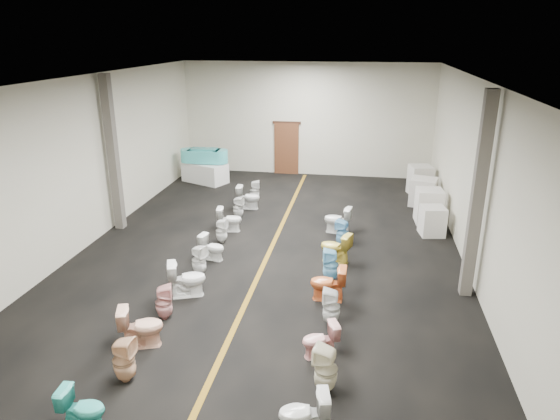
# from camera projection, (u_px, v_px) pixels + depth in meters

# --- Properties ---
(floor) EXTENTS (16.00, 16.00, 0.00)m
(floor) POSITION_uv_depth(u_px,v_px,m) (270.00, 252.00, 13.35)
(floor) COLOR black
(floor) RESTS_ON ground
(ceiling) EXTENTS (16.00, 16.00, 0.00)m
(ceiling) POSITION_uv_depth(u_px,v_px,m) (268.00, 79.00, 11.85)
(ceiling) COLOR black
(ceiling) RESTS_ON ground
(wall_back) EXTENTS (10.00, 0.00, 10.00)m
(wall_back) POSITION_uv_depth(u_px,v_px,m) (306.00, 120.00, 20.04)
(wall_back) COLOR beige
(wall_back) RESTS_ON ground
(wall_front) EXTENTS (10.00, 0.00, 10.00)m
(wall_front) POSITION_uv_depth(u_px,v_px,m) (123.00, 366.00, 5.17)
(wall_front) COLOR beige
(wall_front) RESTS_ON ground
(wall_left) EXTENTS (0.00, 16.00, 16.00)m
(wall_left) POSITION_uv_depth(u_px,v_px,m) (86.00, 162.00, 13.40)
(wall_left) COLOR beige
(wall_left) RESTS_ON ground
(wall_right) EXTENTS (0.00, 16.00, 16.00)m
(wall_right) POSITION_uv_depth(u_px,v_px,m) (476.00, 179.00, 11.81)
(wall_right) COLOR beige
(wall_right) RESTS_ON ground
(aisle_stripe) EXTENTS (0.12, 15.60, 0.01)m
(aisle_stripe) POSITION_uv_depth(u_px,v_px,m) (270.00, 251.00, 13.35)
(aisle_stripe) COLOR brown
(aisle_stripe) RESTS_ON floor
(back_door) EXTENTS (1.00, 0.10, 2.10)m
(back_door) POSITION_uv_depth(u_px,v_px,m) (287.00, 149.00, 20.51)
(back_door) COLOR #562D19
(back_door) RESTS_ON floor
(door_frame) EXTENTS (1.15, 0.08, 0.10)m
(door_frame) POSITION_uv_depth(u_px,v_px,m) (287.00, 123.00, 20.16)
(door_frame) COLOR #331C11
(door_frame) RESTS_ON back_door
(column_left) EXTENTS (0.25, 0.25, 4.50)m
(column_left) POSITION_uv_depth(u_px,v_px,m) (113.00, 154.00, 14.29)
(column_left) COLOR #59544C
(column_left) RESTS_ON floor
(column_right) EXTENTS (0.25, 0.25, 4.50)m
(column_right) POSITION_uv_depth(u_px,v_px,m) (478.00, 198.00, 10.45)
(column_right) COLOR #59544C
(column_right) RESTS_ON floor
(display_table) EXTENTS (1.93, 1.50, 0.77)m
(display_table) POSITION_uv_depth(u_px,v_px,m) (205.00, 172.00, 19.51)
(display_table) COLOR white
(display_table) RESTS_ON floor
(bathtub) EXTENTS (1.86, 0.68, 0.55)m
(bathtub) POSITION_uv_depth(u_px,v_px,m) (204.00, 155.00, 19.29)
(bathtub) COLOR #41BDBC
(bathtub) RESTS_ON display_table
(appliance_crate_a) EXTENTS (0.75, 0.75, 0.84)m
(appliance_crate_a) POSITION_uv_depth(u_px,v_px,m) (432.00, 221.00, 14.35)
(appliance_crate_a) COLOR silver
(appliance_crate_a) RESTS_ON floor
(appliance_crate_b) EXTENTS (0.81, 0.81, 1.05)m
(appliance_crate_b) POSITION_uv_depth(u_px,v_px,m) (429.00, 206.00, 15.28)
(appliance_crate_b) COLOR silver
(appliance_crate_b) RESTS_ON floor
(appliance_crate_c) EXTENTS (0.99, 0.99, 0.93)m
(appliance_crate_c) POSITION_uv_depth(u_px,v_px,m) (423.00, 192.00, 16.86)
(appliance_crate_c) COLOR silver
(appliance_crate_c) RESTS_ON floor
(appliance_crate_d) EXTENTS (0.90, 0.90, 1.06)m
(appliance_crate_d) POSITION_uv_depth(u_px,v_px,m) (420.00, 180.00, 17.96)
(appliance_crate_d) COLOR beige
(appliance_crate_d) RESTS_ON floor
(toilet_left_0) EXTENTS (0.68, 0.42, 0.68)m
(toilet_left_0) POSITION_uv_depth(u_px,v_px,m) (83.00, 408.00, 7.27)
(toilet_left_0) COLOR #35B5A9
(toilet_left_0) RESTS_ON floor
(toilet_left_1) EXTENTS (0.38, 0.37, 0.81)m
(toilet_left_1) POSITION_uv_depth(u_px,v_px,m) (124.00, 360.00, 8.25)
(toilet_left_1) COLOR #DEAB82
(toilet_left_1) RESTS_ON floor
(toilet_left_2) EXTENTS (0.90, 0.69, 0.81)m
(toilet_left_2) POSITION_uv_depth(u_px,v_px,m) (141.00, 326.00, 9.19)
(toilet_left_2) COLOR #F2B697
(toilet_left_2) RESTS_ON floor
(toilet_left_3) EXTENTS (0.44, 0.43, 0.75)m
(toilet_left_3) POSITION_uv_depth(u_px,v_px,m) (164.00, 302.00, 10.09)
(toilet_left_3) COLOR #D79694
(toilet_left_3) RESTS_ON floor
(toilet_left_4) EXTENTS (0.92, 0.72, 0.83)m
(toilet_left_4) POSITION_uv_depth(u_px,v_px,m) (187.00, 279.00, 10.98)
(toilet_left_4) COLOR white
(toilet_left_4) RESTS_ON floor
(toilet_left_5) EXTENTS (0.46, 0.45, 0.76)m
(toilet_left_5) POSITION_uv_depth(u_px,v_px,m) (199.00, 260.00, 11.96)
(toilet_left_5) COLOR white
(toilet_left_5) RESTS_ON floor
(toilet_left_6) EXTENTS (0.72, 0.50, 0.67)m
(toilet_left_6) POSITION_uv_depth(u_px,v_px,m) (212.00, 247.00, 12.79)
(toilet_left_6) COLOR white
(toilet_left_6) RESTS_ON floor
(toilet_left_7) EXTENTS (0.34, 0.34, 0.69)m
(toilet_left_7) POSITION_uv_depth(u_px,v_px,m) (221.00, 231.00, 13.83)
(toilet_left_7) COLOR white
(toilet_left_7) RESTS_ON floor
(toilet_left_8) EXTENTS (0.76, 0.49, 0.73)m
(toilet_left_8) POSITION_uv_depth(u_px,v_px,m) (230.00, 219.00, 14.64)
(toilet_left_8) COLOR white
(toilet_left_8) RESTS_ON floor
(toilet_left_9) EXTENTS (0.36, 0.35, 0.71)m
(toilet_left_9) POSITION_uv_depth(u_px,v_px,m) (238.00, 207.00, 15.67)
(toilet_left_9) COLOR silver
(toilet_left_9) RESTS_ON floor
(toilet_left_10) EXTENTS (0.78, 0.47, 0.78)m
(toilet_left_10) POSITION_uv_depth(u_px,v_px,m) (248.00, 197.00, 16.54)
(toilet_left_10) COLOR silver
(toilet_left_10) RESTS_ON floor
(toilet_left_11) EXTENTS (0.38, 0.38, 0.71)m
(toilet_left_11) POSITION_uv_depth(u_px,v_px,m) (255.00, 190.00, 17.37)
(toilet_left_11) COLOR white
(toilet_left_11) RESTS_ON floor
(toilet_right_1) EXTENTS (0.80, 0.56, 0.74)m
(toilet_right_1) POSITION_uv_depth(u_px,v_px,m) (304.00, 414.00, 7.12)
(toilet_right_1) COLOR silver
(toilet_right_1) RESTS_ON floor
(toilet_right_2) EXTENTS (0.46, 0.45, 0.83)m
(toilet_right_2) POSITION_uv_depth(u_px,v_px,m) (326.00, 369.00, 8.00)
(toilet_right_2) COLOR #EDE4C3
(toilet_right_2) RESTS_ON floor
(toilet_right_3) EXTENTS (0.74, 0.59, 0.66)m
(toilet_right_3) POSITION_uv_depth(u_px,v_px,m) (320.00, 340.00, 8.90)
(toilet_right_3) COLOR #F0A6A3
(toilet_right_3) RESTS_ON floor
(toilet_right_4) EXTENTS (0.36, 0.35, 0.77)m
(toilet_right_4) POSITION_uv_depth(u_px,v_px,m) (331.00, 307.00, 9.90)
(toilet_right_4) COLOR white
(toilet_right_4) RESTS_ON floor
(toilet_right_5) EXTENTS (0.78, 0.44, 0.79)m
(toilet_right_5) POSITION_uv_depth(u_px,v_px,m) (328.00, 283.00, 10.81)
(toilet_right_5) COLOR orange
(toilet_right_5) RESTS_ON floor
(toilet_right_6) EXTENTS (0.41, 0.40, 0.80)m
(toilet_right_6) POSITION_uv_depth(u_px,v_px,m) (331.00, 265.00, 11.65)
(toilet_right_6) COLOR #83D0F3
(toilet_right_6) RESTS_ON floor
(toilet_right_7) EXTENTS (0.89, 0.68, 0.80)m
(toilet_right_7) POSITION_uv_depth(u_px,v_px,m) (335.00, 248.00, 12.61)
(toilet_right_7) COLOR gold
(toilet_right_7) RESTS_ON floor
(toilet_right_8) EXTENTS (0.44, 0.44, 0.76)m
(toilet_right_8) POSITION_uv_depth(u_px,v_px,m) (343.00, 233.00, 13.59)
(toilet_right_8) COLOR #75BCE9
(toilet_right_8) RESTS_ON floor
(toilet_right_9) EXTENTS (0.86, 0.58, 0.80)m
(toilet_right_9) POSITION_uv_depth(u_px,v_px,m) (338.00, 220.00, 14.50)
(toilet_right_9) COLOR white
(toilet_right_9) RESTS_ON floor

